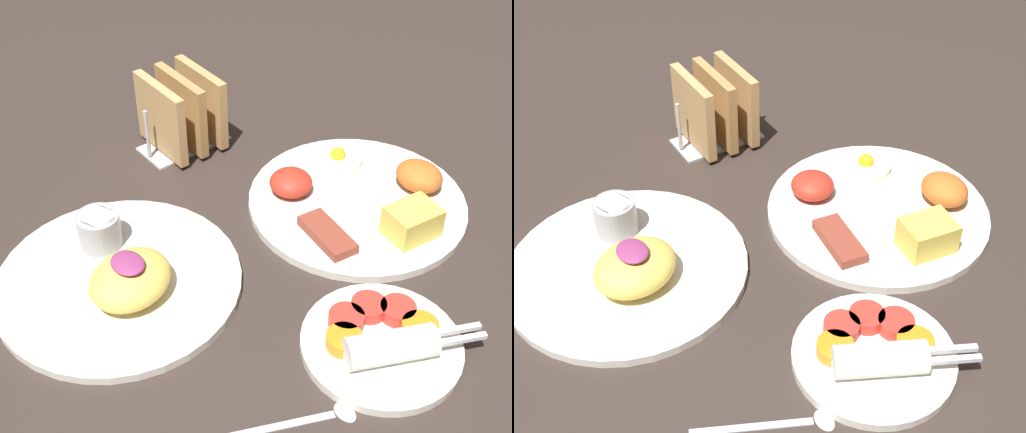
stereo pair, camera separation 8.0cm
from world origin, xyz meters
The scene contains 6 objects.
ground_plane centered at (0.00, 0.00, 0.00)m, with size 3.00×3.00×0.00m, color #332823.
plate_breakfast centered at (0.04, 0.17, 0.01)m, with size 0.26×0.26×0.05m.
plate_condiments centered at (0.21, 0.03, 0.01)m, with size 0.16×0.16×0.04m.
plate_foreground centered at (-0.03, -0.12, 0.01)m, with size 0.26×0.26×0.06m.
toast_rack centered at (-0.20, 0.08, 0.05)m, with size 0.10×0.12×0.10m.
teaspoon centered at (0.22, -0.08, 0.00)m, with size 0.07×0.12×0.01m.
Camera 1 is at (0.48, -0.34, 0.55)m, focal length 50.00 mm.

